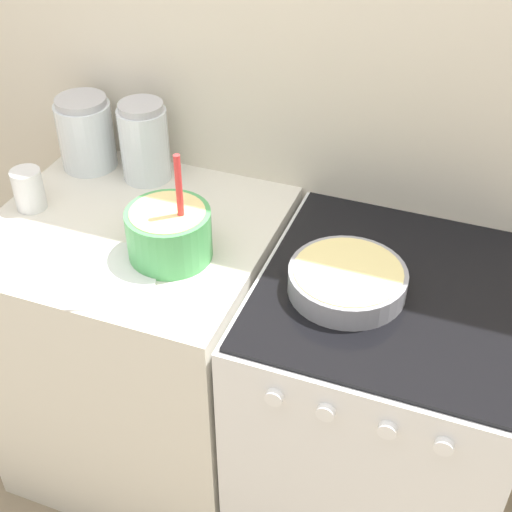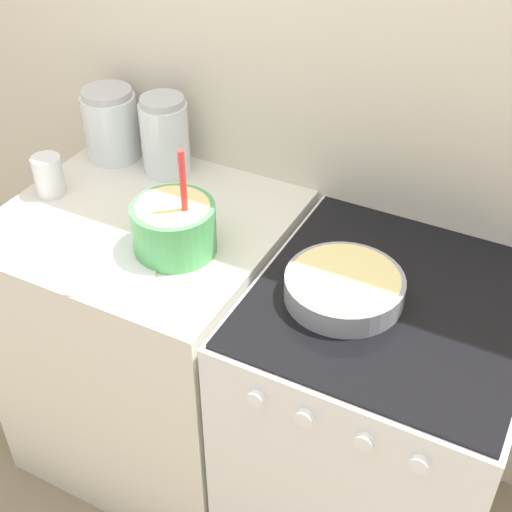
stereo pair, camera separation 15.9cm
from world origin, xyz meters
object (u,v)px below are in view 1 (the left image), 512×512
at_px(mixing_bowl, 169,231).
at_px(stove, 376,414).
at_px(storage_jar_middle, 145,147).
at_px(baking_pan, 347,280).
at_px(storage_jar_left, 86,137).
at_px(tin_can, 29,189).

bearing_deg(mixing_bowl, stove, 7.40).
bearing_deg(storage_jar_middle, mixing_bowl, -53.96).
distance_m(baking_pan, storage_jar_left, 0.91).
relative_size(stove, mixing_bowl, 3.10).
distance_m(storage_jar_left, storage_jar_middle, 0.19).
bearing_deg(stove, baking_pan, -155.33).
xyz_separation_m(stove, baking_pan, (-0.11, -0.05, 0.49)).
height_order(mixing_bowl, storage_jar_left, mixing_bowl).
relative_size(baking_pan, storage_jar_middle, 1.20).
height_order(mixing_bowl, baking_pan, mixing_bowl).
bearing_deg(tin_can, mixing_bowl, -7.60).
distance_m(mixing_bowl, storage_jar_left, 0.52).
height_order(stove, mixing_bowl, mixing_bowl).
bearing_deg(stove, mixing_bowl, -172.60).
height_order(baking_pan, storage_jar_left, storage_jar_left).
xyz_separation_m(storage_jar_left, tin_can, (-0.03, -0.25, -0.03)).
distance_m(storage_jar_middle, tin_can, 0.34).
height_order(storage_jar_middle, tin_can, storage_jar_middle).
xyz_separation_m(storage_jar_left, storage_jar_middle, (0.19, -0.00, 0.01)).
bearing_deg(tin_can, stove, 0.67).
distance_m(storage_jar_left, tin_can, 0.26).
distance_m(mixing_bowl, tin_can, 0.45).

